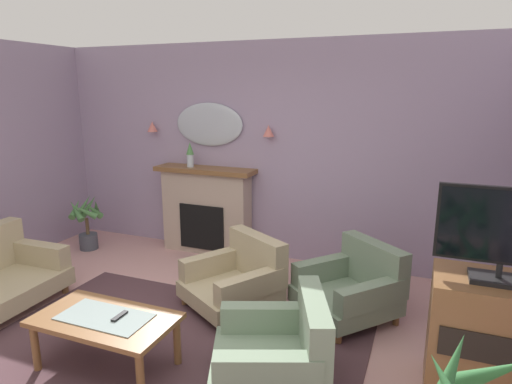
# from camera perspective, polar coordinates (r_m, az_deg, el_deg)

# --- Properties ---
(floor) EXTENTS (6.93, 6.36, 0.10)m
(floor) POSITION_cam_1_polar(r_m,az_deg,el_deg) (3.83, -13.99, -22.38)
(floor) COLOR #C6938E
(floor) RESTS_ON ground
(wall_back) EXTENTS (6.93, 0.10, 2.74)m
(wall_back) POSITION_cam_1_polar(r_m,az_deg,el_deg) (5.61, 1.59, 5.17)
(wall_back) COLOR #9E8CA8
(wall_back) RESTS_ON ground
(patterned_rug) EXTENTS (3.20, 2.40, 0.01)m
(patterned_rug) POSITION_cam_1_polar(r_m,az_deg,el_deg) (3.94, -12.25, -20.26)
(patterned_rug) COLOR #4C3338
(patterned_rug) RESTS_ON ground
(fireplace) EXTENTS (1.36, 0.36, 1.16)m
(fireplace) POSITION_cam_1_polar(r_m,az_deg,el_deg) (5.90, -6.52, -2.46)
(fireplace) COLOR tan
(fireplace) RESTS_ON ground
(mantel_vase_right) EXTENTS (0.10, 0.10, 0.33)m
(mantel_vase_right) POSITION_cam_1_polar(r_m,az_deg,el_deg) (5.81, -8.59, 4.93)
(mantel_vase_right) COLOR silver
(mantel_vase_right) RESTS_ON fireplace
(wall_mirror) EXTENTS (0.96, 0.06, 0.56)m
(wall_mirror) POSITION_cam_1_polar(r_m,az_deg,el_deg) (5.82, -6.15, 8.75)
(wall_mirror) COLOR #B2BCC6
(wall_sconce_left) EXTENTS (0.14, 0.14, 0.14)m
(wall_sconce_left) POSITION_cam_1_polar(r_m,az_deg,el_deg) (6.23, -13.36, 8.30)
(wall_sconce_left) COLOR #D17066
(wall_sconce_right) EXTENTS (0.14, 0.14, 0.14)m
(wall_sconce_right) POSITION_cam_1_polar(r_m,az_deg,el_deg) (5.44, 1.65, 7.97)
(wall_sconce_right) COLOR #D17066
(coffee_table) EXTENTS (1.10, 0.60, 0.45)m
(coffee_table) POSITION_cam_1_polar(r_m,az_deg,el_deg) (3.74, -19.05, -15.91)
(coffee_table) COLOR brown
(coffee_table) RESTS_ON ground
(tv_remote) EXTENTS (0.04, 0.16, 0.02)m
(tv_remote) POSITION_cam_1_polar(r_m,az_deg,el_deg) (3.66, -17.35, -15.22)
(tv_remote) COLOR black
(tv_remote) RESTS_ON coffee_table
(armchair_in_corner) EXTENTS (1.14, 1.14, 0.71)m
(armchair_in_corner) POSITION_cam_1_polar(r_m,az_deg,el_deg) (4.43, 12.55, -11.84)
(armchair_in_corner) COLOR gray
(armchair_in_corner) RESTS_ON ground
(armchair_by_coffee_table) EXTENTS (1.06, 1.04, 0.71)m
(armchair_by_coffee_table) POSITION_cam_1_polar(r_m,az_deg,el_deg) (3.40, 3.09, -19.80)
(armchair_by_coffee_table) COLOR gray
(armchair_by_coffee_table) RESTS_ON ground
(armchair_near_fireplace) EXTENTS (1.11, 1.12, 0.71)m
(armchair_near_fireplace) POSITION_cam_1_polar(r_m,az_deg,el_deg) (4.50, -2.37, -11.11)
(armchair_near_fireplace) COLOR tan
(armchair_near_fireplace) RESTS_ON ground
(tv_cabinet) EXTENTS (0.80, 0.57, 0.90)m
(tv_cabinet) POSITION_cam_1_polar(r_m,az_deg,el_deg) (3.62, 28.10, -16.63)
(tv_cabinet) COLOR brown
(tv_cabinet) RESTS_ON ground
(tv_flatscreen) EXTENTS (0.84, 0.24, 0.65)m
(tv_flatscreen) POSITION_cam_1_polar(r_m,az_deg,el_deg) (3.30, 29.64, -4.62)
(tv_flatscreen) COLOR black
(tv_flatscreen) RESTS_ON tv_cabinet
(potted_plant_small_fern) EXTENTS (0.48, 0.48, 0.75)m
(potted_plant_small_fern) POSITION_cam_1_polar(r_m,az_deg,el_deg) (6.43, -21.21, -3.60)
(potted_plant_small_fern) COLOR #474C56
(potted_plant_small_fern) RESTS_ON ground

